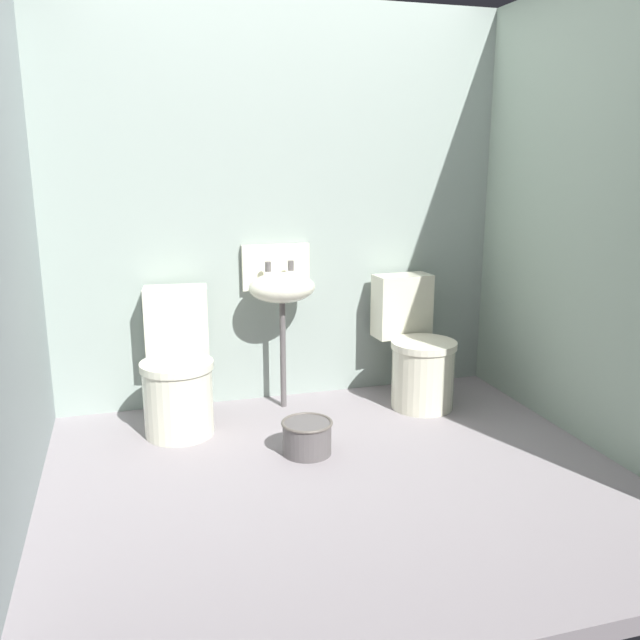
{
  "coord_description": "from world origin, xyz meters",
  "views": [
    {
      "loc": [
        -0.92,
        -2.87,
        1.51
      ],
      "look_at": [
        0.0,
        0.28,
        0.7
      ],
      "focal_mm": 37.36,
      "sensor_mm": 36.0,
      "label": 1
    }
  ],
  "objects_px": {
    "toilet_right": "(416,353)",
    "toilet_left": "(178,374)",
    "bucket": "(307,437)",
    "sink": "(281,286)"
  },
  "relations": [
    {
      "from": "toilet_right",
      "to": "bucket",
      "type": "xyz_separation_m",
      "value": [
        -0.85,
        -0.53,
        -0.23
      ]
    },
    {
      "from": "toilet_right",
      "to": "bucket",
      "type": "height_order",
      "value": "toilet_right"
    },
    {
      "from": "toilet_left",
      "to": "toilet_right",
      "type": "relative_size",
      "value": 1.0
    },
    {
      "from": "toilet_left",
      "to": "bucket",
      "type": "relative_size",
      "value": 2.89
    },
    {
      "from": "toilet_left",
      "to": "toilet_right",
      "type": "bearing_deg",
      "value": -173.78
    },
    {
      "from": "sink",
      "to": "bucket",
      "type": "xyz_separation_m",
      "value": [
        -0.04,
        -0.72,
        -0.66
      ]
    },
    {
      "from": "toilet_left",
      "to": "sink",
      "type": "relative_size",
      "value": 0.79
    },
    {
      "from": "sink",
      "to": "bucket",
      "type": "distance_m",
      "value": 0.98
    },
    {
      "from": "toilet_left",
      "to": "bucket",
      "type": "bearing_deg",
      "value": 144.97
    },
    {
      "from": "toilet_right",
      "to": "toilet_left",
      "type": "bearing_deg",
      "value": -4.14
    }
  ]
}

